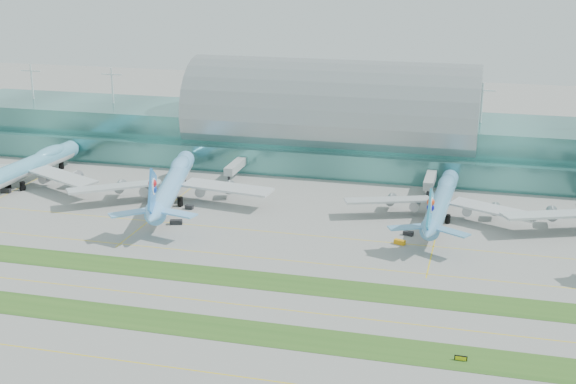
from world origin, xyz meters
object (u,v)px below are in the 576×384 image
(airliner_a, at_px, (22,168))
(taxiway_sign_east, at_px, (461,358))
(airliner_c, at_px, (441,201))
(terminal, at_px, (332,129))
(airliner_b, at_px, (172,183))

(airliner_a, bearing_deg, taxiway_sign_east, -25.11)
(airliner_a, distance_m, airliner_c, 156.82)
(terminal, distance_m, airliner_c, 79.76)
(taxiway_sign_east, bearing_deg, airliner_c, 98.24)
(terminal, distance_m, taxiway_sign_east, 170.01)
(terminal, bearing_deg, airliner_c, -51.10)
(airliner_b, distance_m, taxiway_sign_east, 139.10)
(airliner_a, xyz_separation_m, airliner_c, (156.81, 1.86, -0.78))
(airliner_a, distance_m, taxiway_sign_east, 193.13)
(airliner_c, height_order, taxiway_sign_east, airliner_c)
(terminal, xyz_separation_m, taxiway_sign_east, (61.43, -157.94, -13.63))
(airliner_c, bearing_deg, terminal, 131.18)
(airliner_c, relative_size, taxiway_sign_east, 25.62)
(airliner_b, relative_size, taxiway_sign_east, 28.74)
(airliner_a, distance_m, airliner_b, 62.96)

